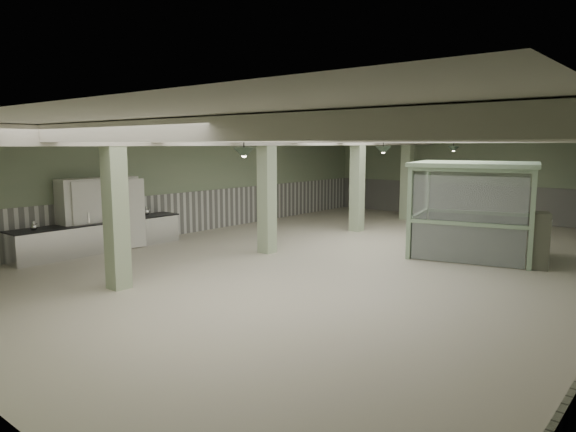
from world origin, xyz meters
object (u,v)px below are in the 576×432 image
Objects in this scene: prep_counter at (100,236)px; guard_booth at (474,193)px; walkin_cooler at (100,214)px; filing_cabinet at (539,241)px.

guard_booth is at bearing 36.59° from prep_counter.
guard_booth reaches higher than walkin_cooler.
walkin_cooler is 12.46m from filing_cabinet.
filing_cabinet reaches higher than prep_counter.
filing_cabinet is (1.92, -0.48, -1.08)m from guard_booth.
filing_cabinet is at bearing 29.00° from walkin_cooler.
walkin_cooler reaches higher than prep_counter.
prep_counter is 0.67m from walkin_cooler.
guard_booth reaches higher than filing_cabinet.
guard_booth is at bearing 35.98° from walkin_cooler.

